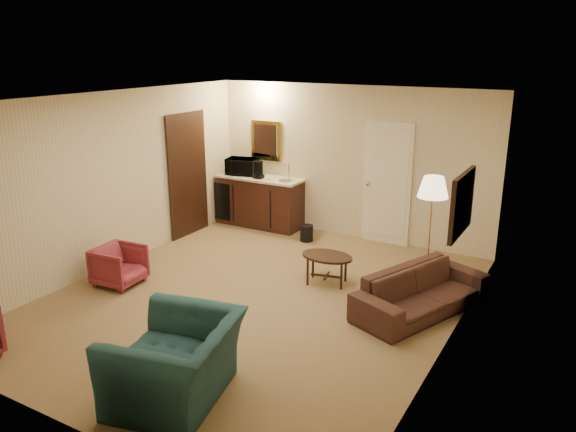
% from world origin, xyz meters
% --- Properties ---
extents(ground, '(6.00, 6.00, 0.00)m').
position_xyz_m(ground, '(0.00, 0.00, 0.00)').
color(ground, olive).
rests_on(ground, ground).
extents(room_walls, '(5.02, 6.01, 2.61)m').
position_xyz_m(room_walls, '(-0.10, 0.77, 1.72)').
color(room_walls, beige).
rests_on(room_walls, ground).
extents(wetbar_cabinet, '(1.64, 0.58, 0.92)m').
position_xyz_m(wetbar_cabinet, '(-1.65, 2.72, 0.46)').
color(wetbar_cabinet, '#351711').
rests_on(wetbar_cabinet, ground).
extents(sofa, '(1.21, 1.95, 0.73)m').
position_xyz_m(sofa, '(2.01, 0.71, 0.37)').
color(sofa, black).
rests_on(sofa, ground).
extents(teal_armchair, '(1.02, 1.33, 1.04)m').
position_xyz_m(teal_armchair, '(0.55, -2.20, 0.52)').
color(teal_armchair, '#1E4A4B').
rests_on(teal_armchair, ground).
extents(rose_chair_near, '(0.61, 0.64, 0.61)m').
position_xyz_m(rose_chair_near, '(-1.90, -0.53, 0.31)').
color(rose_chair_near, '#99323C').
rests_on(rose_chair_near, ground).
extents(coffee_table, '(0.82, 0.64, 0.42)m').
position_xyz_m(coffee_table, '(0.60, 0.92, 0.21)').
color(coffee_table, black).
rests_on(coffee_table, ground).
extents(floor_lamp, '(0.53, 0.53, 1.56)m').
position_xyz_m(floor_lamp, '(1.83, 1.59, 0.78)').
color(floor_lamp, '#B8813D').
rests_on(floor_lamp, ground).
extents(waste_bin, '(0.28, 0.28, 0.28)m').
position_xyz_m(waste_bin, '(-0.48, 2.37, 0.14)').
color(waste_bin, black).
rests_on(waste_bin, ground).
extents(microwave, '(0.60, 0.41, 0.37)m').
position_xyz_m(microwave, '(-2.04, 2.74, 1.11)').
color(microwave, black).
rests_on(microwave, wetbar_cabinet).
extents(coffee_maker, '(0.17, 0.17, 0.30)m').
position_xyz_m(coffee_maker, '(-1.61, 2.64, 1.07)').
color(coffee_maker, black).
rests_on(coffee_maker, wetbar_cabinet).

